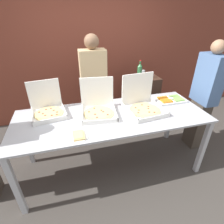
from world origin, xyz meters
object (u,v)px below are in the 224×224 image
person_guest_plaid (204,97)px  soda_can_silver (143,74)px  paper_plate_front_left (79,136)px  soda_bottle (140,71)px  person_guest_cap (94,90)px  pizza_box_far_left (48,109)px  pizza_box_far_right (143,105)px  pizza_box_near_right (98,108)px  veggie_tray (171,100)px

person_guest_plaid → soda_can_silver: bearing=39.5°
soda_can_silver → paper_plate_front_left: bearing=-135.2°
soda_bottle → person_guest_cap: size_ratio=0.18×
paper_plate_front_left → pizza_box_far_left: bearing=118.6°
paper_plate_front_left → soda_can_silver: size_ratio=1.75×
pizza_box_far_right → paper_plate_front_left: 0.97m
pizza_box_near_right → veggie_tray: bearing=10.2°
paper_plate_front_left → pizza_box_far_right: bearing=22.2°
pizza_box_far_left → soda_bottle: size_ratio=1.48×
pizza_box_far_left → person_guest_plaid: bearing=-11.8°
soda_bottle → person_guest_cap: 0.87m
pizza_box_far_left → soda_can_silver: 1.78m
pizza_box_far_left → soda_can_silver: pizza_box_far_left is taller
paper_plate_front_left → person_guest_plaid: person_guest_plaid is taller
person_guest_plaid → pizza_box_far_left: bearing=86.9°
pizza_box_far_right → pizza_box_far_left: size_ratio=1.09×
paper_plate_front_left → soda_can_silver: (1.31, 1.30, 0.18)m
paper_plate_front_left → person_guest_cap: bearing=71.6°
pizza_box_near_right → pizza_box_far_right: bearing=-0.2°
pizza_box_far_left → paper_plate_front_left: size_ratio=2.21×
veggie_tray → soda_bottle: soda_bottle is taller
soda_bottle → soda_can_silver: 0.15m
pizza_box_far_left → person_guest_plaid: size_ratio=0.27×
pizza_box_far_left → person_guest_plaid: 2.32m
pizza_box_near_right → person_guest_cap: (0.06, 0.67, -0.03)m
person_guest_plaid → soda_bottle: bearing=46.4°
pizza_box_far_right → soda_bottle: same height
pizza_box_near_right → veggie_tray: (1.11, 0.07, -0.06)m
person_guest_plaid → veggie_tray: bearing=87.1°
pizza_box_far_left → pizza_box_near_right: size_ratio=0.96×
pizza_box_far_left → veggie_tray: 1.75m
soda_can_silver → person_guest_plaid: (0.68, -0.82, -0.19)m
person_guest_plaid → person_guest_cap: bearing=68.7°
paper_plate_front_left → person_guest_cap: 1.17m
pizza_box_far_right → person_guest_cap: (-0.53, 0.74, -0.03)m
veggie_tray → pizza_box_far_right: bearing=-164.9°
person_guest_plaid → pizza_box_far_right: bearing=95.8°
paper_plate_front_left → soda_bottle: 1.74m
pizza_box_far_left → soda_can_silver: (1.64, 0.70, 0.12)m
pizza_box_far_right → soda_can_silver: (0.41, 0.93, 0.11)m
pizza_box_near_right → paper_plate_front_left: 0.54m
pizza_box_far_right → pizza_box_near_right: bearing=166.9°
pizza_box_near_right → veggie_tray: pizza_box_near_right is taller
pizza_box_far_right → veggie_tray: (0.52, 0.14, -0.06)m
soda_bottle → pizza_box_far_right: bearing=-109.5°
pizza_box_far_left → veggie_tray: bearing=-11.9°
pizza_box_near_right → soda_can_silver: size_ratio=4.03×
pizza_box_far_left → person_guest_cap: 0.86m
pizza_box_near_right → soda_can_silver: 1.32m
pizza_box_far_left → person_guest_cap: person_guest_cap is taller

